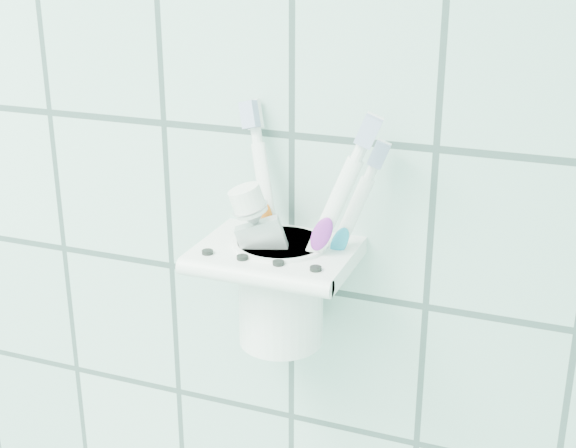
# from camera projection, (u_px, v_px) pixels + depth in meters

# --- Properties ---
(holder_bracket) EXTENTS (0.13, 0.11, 0.04)m
(holder_bracket) POSITION_uv_depth(u_px,v_px,m) (277.00, 256.00, 0.69)
(holder_bracket) COLOR white
(holder_bracket) RESTS_ON wall_back
(cup) EXTENTS (0.08, 0.08, 0.10)m
(cup) POSITION_uv_depth(u_px,v_px,m) (281.00, 288.00, 0.71)
(cup) COLOR white
(cup) RESTS_ON holder_bracket
(toothbrush_pink) EXTENTS (0.06, 0.05, 0.21)m
(toothbrush_pink) POSITION_uv_depth(u_px,v_px,m) (286.00, 226.00, 0.67)
(toothbrush_pink) COLOR white
(toothbrush_pink) RESTS_ON cup
(toothbrush_blue) EXTENTS (0.08, 0.03, 0.22)m
(toothbrush_blue) POSITION_uv_depth(u_px,v_px,m) (273.00, 224.00, 0.67)
(toothbrush_blue) COLOR white
(toothbrush_blue) RESTS_ON cup
(toothbrush_orange) EXTENTS (0.07, 0.04, 0.19)m
(toothbrush_orange) POSITION_uv_depth(u_px,v_px,m) (298.00, 236.00, 0.68)
(toothbrush_orange) COLOR white
(toothbrush_orange) RESTS_ON cup
(toothpaste_tube) EXTENTS (0.07, 0.04, 0.16)m
(toothpaste_tube) POSITION_uv_depth(u_px,v_px,m) (298.00, 249.00, 0.68)
(toothpaste_tube) COLOR silver
(toothpaste_tube) RESTS_ON cup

